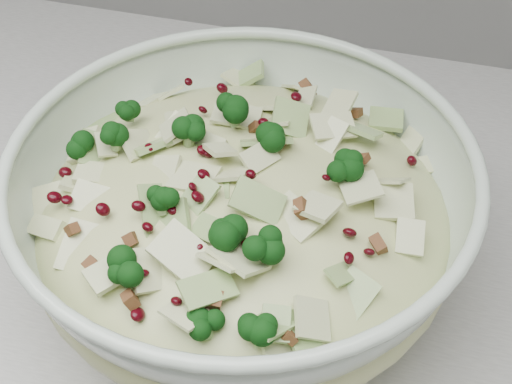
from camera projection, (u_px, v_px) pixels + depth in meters
counter at (54, 374)px, 1.04m from camera, size 3.60×0.60×0.90m
mixing_bowl at (243, 220)px, 0.54m from camera, size 0.38×0.38×0.14m
salad at (243, 199)px, 0.53m from camera, size 0.36×0.36×0.14m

